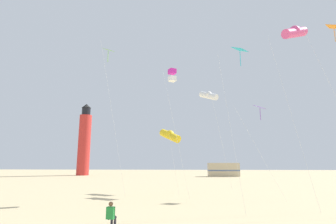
{
  "coord_description": "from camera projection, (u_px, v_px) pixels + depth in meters",
  "views": [
    {
      "loc": [
        1.55,
        -7.52,
        2.89
      ],
      "look_at": [
        0.14,
        13.1,
        6.88
      ],
      "focal_mm": 27.97,
      "sensor_mm": 36.0,
      "label": 1
    }
  ],
  "objects": [
    {
      "name": "kite_flyer_standing",
      "position": [
        111.0,
        214.0,
        11.7
      ],
      "size": [
        0.38,
        0.54,
        1.16
      ],
      "rotation": [
        0.0,
        0.0,
        2.99
      ],
      "color": "#238438",
      "rests_on": "ground"
    },
    {
      "name": "kite_diamond_violet",
      "position": [
        260.0,
        110.0,
        23.37
      ],
      "size": [
        3.3,
        3.09,
        7.99
      ],
      "color": "silver",
      "rests_on": "ground"
    },
    {
      "name": "kite_diamond_orange",
      "position": [
        334.0,
        34.0,
        19.27
      ],
      "size": [
        3.11,
        3.11,
        13.06
      ],
      "color": "silver",
      "rests_on": "ground"
    },
    {
      "name": "kite_tube_gold",
      "position": [
        170.0,
        135.0,
        24.46
      ],
      "size": [
        2.24,
        2.28,
        6.08
      ],
      "color": "silver",
      "rests_on": "ground"
    },
    {
      "name": "kite_diamond_cyan",
      "position": [
        239.0,
        56.0,
        17.73
      ],
      "size": [
        2.08,
        2.08,
        10.68
      ],
      "color": "silver",
      "rests_on": "ground"
    },
    {
      "name": "kite_box_magenta",
      "position": [
        172.0,
        75.0,
        23.68
      ],
      "size": [
        2.17,
        1.82,
        11.24
      ],
      "color": "silver",
      "rests_on": "ground"
    },
    {
      "name": "kite_tube_rainbow",
      "position": [
        295.0,
        32.0,
        19.3
      ],
      "size": [
        3.08,
        2.84,
        13.05
      ],
      "color": "silver",
      "rests_on": "ground"
    },
    {
      "name": "kite_diamond_lime",
      "position": [
        109.0,
        57.0,
        24.09
      ],
      "size": [
        2.66,
        2.66,
        13.39
      ],
      "color": "silver",
      "rests_on": "ground"
    },
    {
      "name": "kite_tube_white",
      "position": [
        209.0,
        95.0,
        30.42
      ],
      "size": [
        3.34,
        3.35,
        11.26
      ],
      "color": "silver",
      "rests_on": "ground"
    },
    {
      "name": "lighthouse_distant",
      "position": [
        84.0,
        141.0,
        61.46
      ],
      "size": [
        2.8,
        2.8,
        16.8
      ],
      "color": "red",
      "rests_on": "ground"
    },
    {
      "name": "rv_van_tan",
      "position": [
        223.0,
        170.0,
        55.15
      ],
      "size": [
        6.56,
        2.69,
        2.8
      ],
      "rotation": [
        0.0,
        0.0,
        0.05
      ],
      "color": "#C6B28C",
      "rests_on": "ground"
    }
  ]
}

